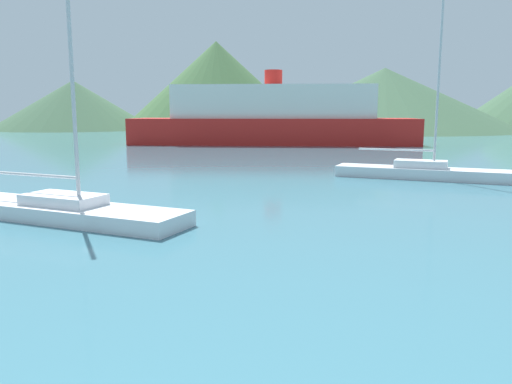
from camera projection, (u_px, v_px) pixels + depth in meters
sailboat_inner at (64, 209)px, 15.95m from camera, size 8.82×3.59×7.79m
sailboat_middle at (420, 171)px, 25.80m from camera, size 8.76×3.34×10.17m
ferry_distant at (273, 118)px, 53.64m from camera, size 30.82×11.99×7.80m
hill_west at (74, 105)px, 97.77m from camera, size 31.40×31.40×9.50m
hill_central at (217, 86)px, 98.81m from camera, size 37.84×37.84×17.11m
hill_east at (384, 99)px, 92.44m from camera, size 48.28×48.28×11.42m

